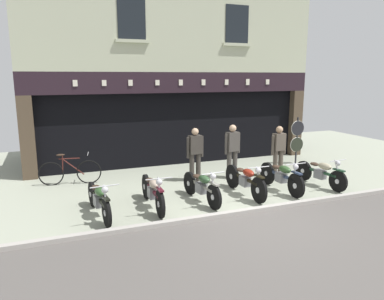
{
  "coord_description": "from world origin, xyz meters",
  "views": [
    {
      "loc": [
        -4.33,
        -7.05,
        3.17
      ],
      "look_at": [
        -0.45,
        2.81,
        1.03
      ],
      "focal_mm": 34.33,
      "sensor_mm": 36.0,
      "label": 1
    }
  ],
  "objects": [
    {
      "name": "leaning_bicycle",
      "position": [
        -3.85,
        4.07,
        0.38
      ],
      "size": [
        1.79,
        0.5,
        0.95
      ],
      "rotation": [
        0.0,
        0.0,
        -1.72
      ],
      "color": "black",
      "rests_on": "ground"
    },
    {
      "name": "motorcycle_center",
      "position": [
        0.48,
        1.27,
        0.44
      ],
      "size": [
        0.62,
        2.09,
        0.93
      ],
      "rotation": [
        0.0,
        0.0,
        3.15
      ],
      "color": "black",
      "rests_on": "ground"
    },
    {
      "name": "shop_facade",
      "position": [
        0.0,
        6.98,
        1.8
      ],
      "size": [
        10.69,
        4.42,
        6.81
      ],
      "color": "black",
      "rests_on": "ground"
    },
    {
      "name": "tyre_sign_pole",
      "position": [
        4.05,
        3.79,
        0.99
      ],
      "size": [
        0.55,
        0.06,
        1.71
      ],
      "color": "#232328",
      "rests_on": "ground"
    },
    {
      "name": "advert_board_near",
      "position": [
        -1.93,
        5.4,
        1.91
      ],
      "size": [
        0.75,
        0.03,
        1.09
      ],
      "color": "beige"
    },
    {
      "name": "motorcycle_far_left",
      "position": [
        -3.38,
        1.16,
        0.42
      ],
      "size": [
        0.62,
        2.04,
        0.9
      ],
      "rotation": [
        0.0,
        0.0,
        3.24
      ],
      "color": "black",
      "rests_on": "ground"
    },
    {
      "name": "motorcycle_left",
      "position": [
        -2.09,
        1.24,
        0.43
      ],
      "size": [
        0.62,
        2.07,
        0.92
      ],
      "rotation": [
        0.0,
        0.0,
        3.11
      ],
      "color": "black",
      "rests_on": "ground"
    },
    {
      "name": "advert_board_far",
      "position": [
        -3.05,
        5.4,
        1.82
      ],
      "size": [
        0.79,
        0.03,
        0.97
      ],
      "color": "silver"
    },
    {
      "name": "motorcycle_center_left",
      "position": [
        -0.81,
        1.21,
        0.42
      ],
      "size": [
        0.62,
        1.93,
        0.9
      ],
      "rotation": [
        0.0,
        0.0,
        3.23
      ],
      "color": "black",
      "rests_on": "ground"
    },
    {
      "name": "ground",
      "position": [
        0.0,
        -0.98,
        -0.04
      ],
      "size": [
        22.39,
        22.0,
        0.18
      ],
      "color": "#999F8B"
    },
    {
      "name": "shopkeeper_center",
      "position": [
        0.94,
        2.91,
        0.95
      ],
      "size": [
        0.56,
        0.27,
        1.7
      ],
      "rotation": [
        0.0,
        0.0,
        3.29
      ],
      "color": "#47423D",
      "rests_on": "ground"
    },
    {
      "name": "salesman_right",
      "position": [
        2.42,
        2.57,
        0.9
      ],
      "size": [
        0.56,
        0.26,
        1.63
      ],
      "rotation": [
        0.0,
        0.0,
        3.24
      ],
      "color": "brown",
      "rests_on": "ground"
    },
    {
      "name": "salesman_left",
      "position": [
        -0.26,
        3.04,
        0.91
      ],
      "size": [
        0.56,
        0.26,
        1.64
      ],
      "rotation": [
        0.0,
        0.0,
        3.23
      ],
      "color": "#38332D",
      "rests_on": "ground"
    },
    {
      "name": "motorcycle_center_right",
      "position": [
        1.62,
        1.24,
        0.43
      ],
      "size": [
        0.62,
        2.02,
        0.93
      ],
      "rotation": [
        0.0,
        0.0,
        3.15
      ],
      "color": "black",
      "rests_on": "ground"
    },
    {
      "name": "motorcycle_right",
      "position": [
        2.96,
        1.2,
        0.41
      ],
      "size": [
        0.62,
        1.92,
        0.89
      ],
      "rotation": [
        0.0,
        0.0,
        3.24
      ],
      "color": "black",
      "rests_on": "ground"
    }
  ]
}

